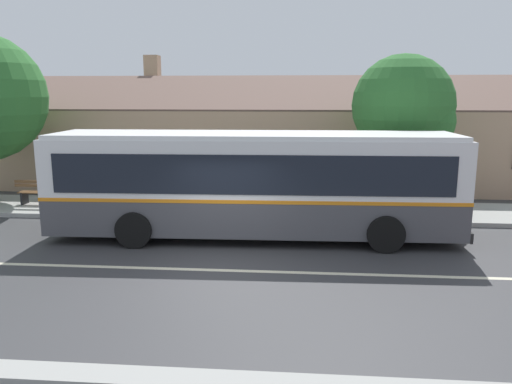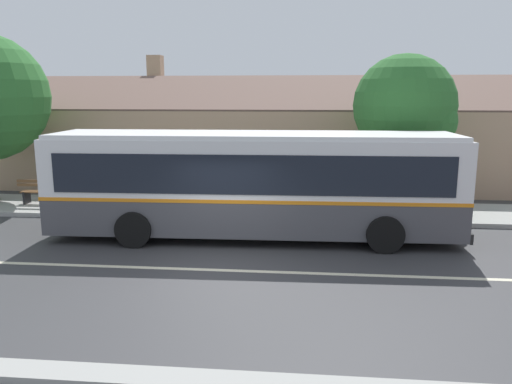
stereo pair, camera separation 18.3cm
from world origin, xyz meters
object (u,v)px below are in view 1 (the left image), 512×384
bus_stop_sign (432,173)px  transit_bus (254,182)px  bench_by_building (40,194)px  street_tree_primary (406,108)px  bench_down_street (171,196)px

bus_stop_sign → transit_bus: bearing=-159.3°
transit_bus → bench_by_building: transit_bus is taller
bench_by_building → street_tree_primary: 13.41m
bus_stop_sign → bench_by_building: bearing=176.3°
transit_bus → bus_stop_sign: size_ratio=4.88×
bench_down_street → street_tree_primary: street_tree_primary is taller
bench_by_building → bench_down_street: (4.88, -0.03, -0.00)m
street_tree_primary → bus_stop_sign: 2.62m
bench_by_building → bus_stop_sign: 13.71m
bench_by_building → bench_down_street: 4.88m
transit_bus → bench_by_building: size_ratio=7.39×
transit_bus → bench_by_building: 8.69m
bus_stop_sign → street_tree_primary: bearing=110.8°
transit_bus → street_tree_primary: street_tree_primary is taller
bench_by_building → bench_down_street: size_ratio=1.02×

